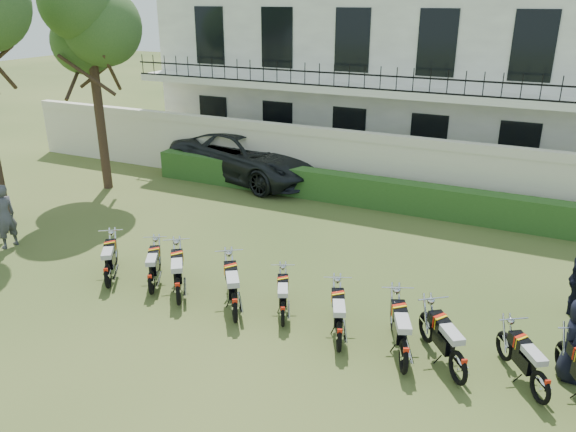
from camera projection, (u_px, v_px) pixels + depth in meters
name	position (u px, v px, depth m)	size (l,w,h in m)	color
ground	(262.00, 303.00, 12.85)	(100.00, 100.00, 0.00)	#33481D
perimeter_wall	(370.00, 165.00, 19.16)	(30.00, 0.35, 2.30)	beige
hedge	(391.00, 195.00, 18.34)	(18.00, 0.60, 1.00)	#254B1A
building	(417.00, 70.00, 23.26)	(20.40, 9.60, 7.40)	white
tree_west_near	(88.00, 18.00, 18.47)	(3.40, 3.20, 7.90)	#473323
motorcycle_0	(107.00, 271.00, 13.34)	(1.15, 1.61, 1.03)	black
motorcycle_1	(151.00, 277.00, 13.06)	(1.00, 1.61, 0.99)	black
motorcycle_2	(178.00, 285.00, 12.60)	(1.24, 1.69, 1.09)	black
motorcycle_3	(234.00, 301.00, 11.91)	(1.26, 1.74, 1.12)	black
motorcycle_4	(283.00, 309.00, 11.80)	(0.85, 1.58, 0.93)	black
motorcycle_5	(339.00, 330.00, 10.94)	(0.88, 1.78, 1.03)	black
motorcycle_6	(404.00, 349.00, 10.29)	(0.94, 1.92, 1.11)	black
motorcycle_7	(459.00, 361.00, 10.00)	(1.25, 1.66, 1.08)	black
motorcycle_8	(542.00, 381.00, 9.54)	(1.06, 1.57, 0.99)	black
suv	(248.00, 156.00, 21.40)	(2.97, 6.44, 1.79)	black
inspector	(4.00, 216.00, 15.43)	(0.67, 0.44, 1.83)	#515156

